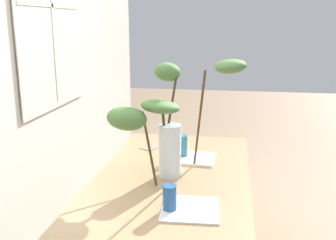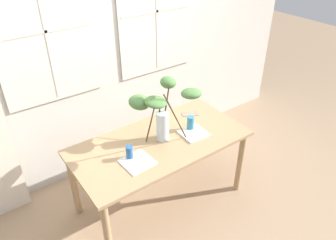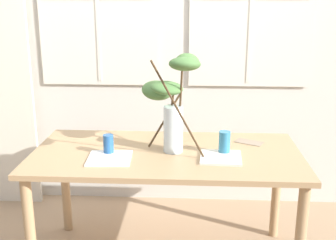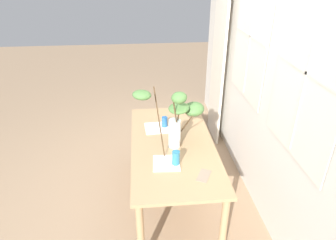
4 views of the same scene
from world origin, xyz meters
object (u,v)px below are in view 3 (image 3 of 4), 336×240
(drinking_glass_blue_right, at_px, (224,143))
(plate_square_left, at_px, (110,158))
(dining_table, at_px, (166,166))
(plate_square_right, at_px, (221,157))
(vase_with_branches, at_px, (170,97))
(drinking_glass_blue_left, at_px, (108,144))

(drinking_glass_blue_right, height_order, plate_square_left, drinking_glass_blue_right)
(dining_table, height_order, drinking_glass_blue_right, drinking_glass_blue_right)
(drinking_glass_blue_right, relative_size, plate_square_right, 0.59)
(vase_with_branches, bearing_deg, plate_square_right, -24.17)
(drinking_glass_blue_left, height_order, plate_square_right, drinking_glass_blue_left)
(plate_square_right, bearing_deg, dining_table, 163.99)
(vase_with_branches, height_order, drinking_glass_blue_right, vase_with_branches)
(vase_with_branches, xyz_separation_m, drinking_glass_blue_left, (-0.36, -0.09, -0.27))
(plate_square_left, relative_size, plate_square_right, 1.05)
(drinking_glass_blue_left, xyz_separation_m, plate_square_left, (0.02, -0.09, -0.05))
(vase_with_branches, bearing_deg, dining_table, -115.01)
(plate_square_left, distance_m, plate_square_right, 0.63)
(dining_table, bearing_deg, drinking_glass_blue_left, -171.95)
(plate_square_left, bearing_deg, drinking_glass_blue_right, 10.55)
(vase_with_branches, xyz_separation_m, plate_square_right, (0.30, -0.13, -0.32))
(dining_table, bearing_deg, vase_with_branches, 64.99)
(drinking_glass_blue_right, bearing_deg, vase_with_branches, 170.57)
(dining_table, distance_m, plate_square_left, 0.36)
(vase_with_branches, distance_m, plate_square_left, 0.49)
(dining_table, xyz_separation_m, vase_with_branches, (0.02, 0.04, 0.41))
(vase_with_branches, bearing_deg, plate_square_left, -152.41)
(drinking_glass_blue_left, bearing_deg, dining_table, 8.05)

